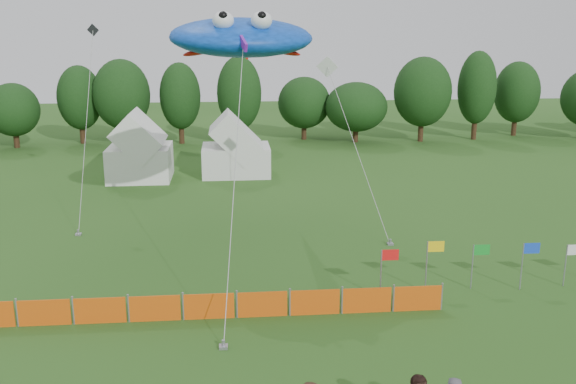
{
  "coord_description": "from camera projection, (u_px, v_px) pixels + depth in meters",
  "views": [
    {
      "loc": [
        -1.93,
        -15.01,
        10.64
      ],
      "look_at": [
        0.0,
        6.0,
        5.2
      ],
      "focal_mm": 40.0,
      "sensor_mm": 36.0,
      "label": 1
    }
  ],
  "objects": [
    {
      "name": "treeline",
      "position": [
        267.0,
        98.0,
        59.72
      ],
      "size": [
        104.57,
        8.78,
        8.36
      ],
      "color": "#382314",
      "rests_on": "ground"
    },
    {
      "name": "flag_row",
      "position": [
        502.0,
        259.0,
        26.41
      ],
      "size": [
        10.73,
        0.6,
        2.18
      ],
      "color": "gray",
      "rests_on": "ground"
    },
    {
      "name": "tent_right",
      "position": [
        236.0,
        151.0,
        47.26
      ],
      "size": [
        5.02,
        4.02,
        3.55
      ],
      "color": "silver",
      "rests_on": "ground"
    },
    {
      "name": "small_kite_white",
      "position": [
        345.0,
        115.0,
        33.96
      ],
      "size": [
        3.33,
        5.2,
        9.15
      ],
      "color": "white",
      "rests_on": "ground"
    },
    {
      "name": "small_kite_dark",
      "position": [
        86.0,
        123.0,
        35.29
      ],
      "size": [
        0.91,
        5.94,
        10.84
      ],
      "color": "black",
      "rests_on": "ground"
    },
    {
      "name": "barrier_fence",
      "position": [
        209.0,
        306.0,
        23.98
      ],
      "size": [
        17.9,
        0.06,
        1.0
      ],
      "color": "#D24E0B",
      "rests_on": "ground"
    },
    {
      "name": "stingray_kite",
      "position": [
        243.0,
        38.0,
        30.0
      ],
      "size": [
        7.63,
        19.51,
        11.39
      ],
      "color": "blue",
      "rests_on": "ground"
    },
    {
      "name": "tent_left",
      "position": [
        140.0,
        152.0,
        45.89
      ],
      "size": [
        4.44,
        4.44,
        3.92
      ],
      "color": "white",
      "rests_on": "ground"
    }
  ]
}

